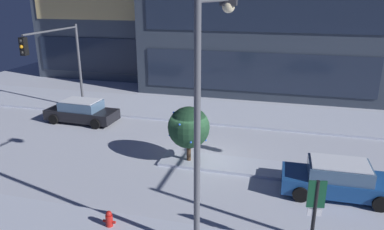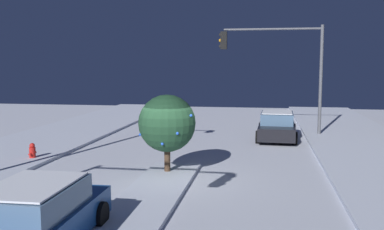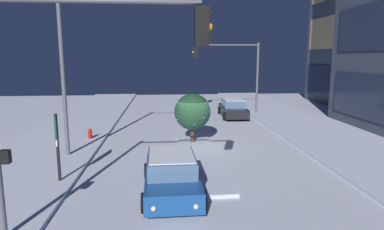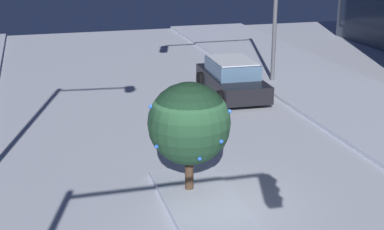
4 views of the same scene
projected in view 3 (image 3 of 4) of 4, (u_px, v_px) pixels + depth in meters
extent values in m
plane|color=silver|center=(197.00, 145.00, 18.98)|extent=(52.00, 52.00, 0.00)
cube|color=silver|center=(51.00, 148.00, 18.28)|extent=(52.00, 5.20, 0.14)
cube|color=silver|center=(333.00, 141.00, 19.65)|extent=(52.00, 5.20, 0.14)
cube|color=silver|center=(201.00, 159.00, 16.26)|extent=(9.00, 1.80, 0.14)
cube|color=#232D42|center=(330.00, 82.00, 33.84)|extent=(10.91, 0.10, 3.31)
cube|color=#E5C67F|center=(334.00, 31.00, 32.98)|extent=(10.91, 0.10, 3.31)
cube|color=#19478C|center=(172.00, 179.00, 12.31)|extent=(4.63, 1.96, 0.66)
cube|color=slate|center=(171.00, 163.00, 12.21)|extent=(2.51, 1.74, 0.60)
cube|color=white|center=(171.00, 154.00, 12.15)|extent=(2.33, 1.62, 0.04)
sphere|color=#F9E5B2|center=(196.00, 207.00, 10.11)|extent=(0.16, 0.16, 0.16)
sphere|color=#F9E5B2|center=(154.00, 209.00, 9.98)|extent=(0.16, 0.16, 0.16)
cylinder|color=black|center=(202.00, 200.00, 10.96)|extent=(0.66, 0.23, 0.66)
cylinder|color=black|center=(144.00, 203.00, 10.77)|extent=(0.66, 0.23, 0.66)
cylinder|color=black|center=(193.00, 170.00, 13.93)|extent=(0.66, 0.23, 0.66)
cylinder|color=black|center=(147.00, 171.00, 13.74)|extent=(0.66, 0.23, 0.66)
cube|color=black|center=(233.00, 111.00, 27.88)|extent=(4.75, 2.02, 0.66)
cube|color=slate|center=(233.00, 103.00, 27.77)|extent=(2.59, 1.76, 0.60)
cube|color=white|center=(233.00, 99.00, 27.71)|extent=(2.40, 1.64, 0.04)
sphere|color=#F9E5B2|center=(222.00, 107.00, 30.17)|extent=(0.16, 0.16, 0.16)
sphere|color=#F9E5B2|center=(235.00, 107.00, 30.23)|extent=(0.16, 0.16, 0.16)
cylinder|color=black|center=(219.00, 110.00, 29.38)|extent=(0.67, 0.24, 0.66)
cylinder|color=black|center=(240.00, 110.00, 29.47)|extent=(0.67, 0.24, 0.66)
cylinder|color=black|center=(225.00, 116.00, 26.35)|extent=(0.67, 0.24, 0.66)
cylinder|color=black|center=(248.00, 116.00, 26.44)|extent=(0.67, 0.24, 0.66)
cylinder|color=#565960|center=(257.00, 79.00, 28.92)|extent=(0.18, 0.18, 6.16)
cylinder|color=#565960|center=(227.00, 45.00, 28.19)|extent=(0.12, 5.39, 0.12)
cube|color=black|center=(196.00, 52.00, 28.07)|extent=(0.32, 0.36, 1.00)
sphere|color=black|center=(193.00, 48.00, 28.00)|extent=(0.20, 0.20, 0.20)
sphere|color=orange|center=(193.00, 52.00, 28.05)|extent=(0.20, 0.20, 0.20)
sphere|color=black|center=(193.00, 56.00, 28.11)|extent=(0.20, 0.20, 0.20)
cylinder|color=#565960|center=(94.00, 1.00, 8.26)|extent=(0.12, 5.39, 0.12)
cube|color=black|center=(202.00, 27.00, 8.60)|extent=(0.32, 0.36, 1.00)
sphere|color=black|center=(209.00, 14.00, 8.56)|extent=(0.20, 0.20, 0.20)
sphere|color=orange|center=(209.00, 27.00, 8.61)|extent=(0.20, 0.20, 0.20)
sphere|color=black|center=(209.00, 39.00, 8.67)|extent=(0.20, 0.20, 0.20)
cube|color=black|center=(5.00, 157.00, 8.73)|extent=(0.20, 0.24, 0.36)
cylinder|color=#565960|center=(63.00, 76.00, 16.06)|extent=(0.20, 0.20, 8.13)
cylinder|color=red|center=(90.00, 136.00, 20.04)|extent=(0.26, 0.26, 0.57)
sphere|color=red|center=(90.00, 130.00, 19.98)|extent=(0.22, 0.22, 0.22)
cylinder|color=red|center=(91.00, 135.00, 20.22)|extent=(0.12, 0.10, 0.10)
cylinder|color=red|center=(90.00, 136.00, 19.86)|extent=(0.12, 0.10, 0.10)
cylinder|color=black|center=(58.00, 150.00, 13.03)|extent=(0.12, 0.12, 2.80)
cube|color=#144C2D|center=(56.00, 126.00, 12.87)|extent=(0.55, 0.15, 0.92)
cube|color=white|center=(57.00, 142.00, 12.98)|extent=(0.44, 0.13, 0.24)
cylinder|color=#473323|center=(192.00, 135.00, 19.21)|extent=(0.22, 0.22, 1.02)
sphere|color=#1E4228|center=(193.00, 112.00, 18.97)|extent=(2.07, 2.07, 2.07)
sphere|color=blue|center=(177.00, 120.00, 18.61)|extent=(0.10, 0.10, 0.10)
sphere|color=blue|center=(194.00, 125.00, 18.23)|extent=(0.10, 0.10, 0.10)
sphere|color=blue|center=(200.00, 110.00, 19.91)|extent=(0.10, 0.10, 0.10)
sphere|color=blue|center=(204.00, 118.00, 18.21)|extent=(0.10, 0.10, 0.10)
sphere|color=blue|center=(188.00, 116.00, 19.94)|extent=(0.10, 0.10, 0.10)
sphere|color=blue|center=(210.00, 106.00, 18.66)|extent=(0.10, 0.10, 0.10)
sphere|color=blue|center=(176.00, 103.00, 19.00)|extent=(0.10, 0.10, 0.10)
sphere|color=blue|center=(191.00, 97.00, 19.59)|extent=(0.10, 0.10, 0.10)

